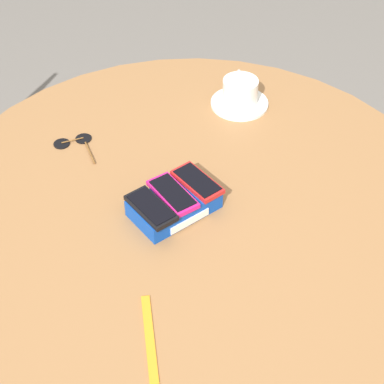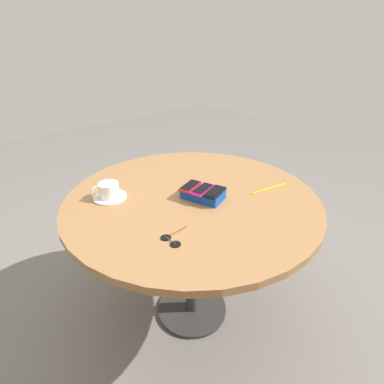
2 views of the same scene
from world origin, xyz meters
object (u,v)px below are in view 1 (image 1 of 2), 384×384
saucer (239,103)px  lanyard_strap (150,344)px  phone_magenta (173,194)px  sunglasses (75,143)px  phone_red (198,183)px  round_table (192,227)px  coffee_cup (240,91)px  phone_black (151,208)px  phone_box (174,204)px

saucer → lanyard_strap: (-0.43, -0.60, -0.00)m
phone_magenta → sunglasses: bearing=116.1°
phone_red → saucer: bearing=52.0°
sunglasses → round_table: bearing=-55.0°
saucer → lanyard_strap: size_ratio=0.70×
round_table → coffee_cup: coffee_cup is taller
coffee_cup → sunglasses: size_ratio=0.99×
phone_black → lanyard_strap: phone_black is taller
lanyard_strap → sunglasses: size_ratio=1.75×
phone_red → coffee_cup: bearing=52.2°
phone_red → sunglasses: phone_red is taller
round_table → phone_black: (-0.10, -0.04, 0.13)m
phone_black → phone_magenta: same height
phone_box → phone_black: size_ratio=1.55×
phone_black → lanyard_strap: (-0.09, -0.28, -0.04)m
phone_box → sunglasses: bearing=115.9°
saucer → sunglasses: (-0.43, -0.01, -0.00)m
round_table → phone_black: size_ratio=8.83×
phone_magenta → coffee_cup: 0.41m
phone_magenta → phone_black: bearing=-157.4°
phone_black → phone_red: bearing=17.5°
lanyard_strap → phone_box: bearing=63.3°
phone_black → phone_red: (0.12, 0.04, -0.00)m
phone_box → saucer: phone_box is taller
phone_black → phone_red: 0.12m
lanyard_strap → phone_black: bearing=71.5°
phone_magenta → lanyard_strap: 0.34m
saucer → phone_red: bearing=-128.0°
phone_magenta → sunglasses: size_ratio=1.10×
coffee_cup → sunglasses: bearing=-178.9°
saucer → phone_black: bearing=-136.4°
phone_magenta → saucer: 0.41m
round_table → phone_box: 0.12m
round_table → phone_red: phone_red is taller
phone_box → lanyard_strap: 0.33m
sunglasses → phone_box: bearing=-64.1°
round_table → sunglasses: 0.35m
phone_black → saucer: (0.34, 0.32, -0.04)m
round_table → coffee_cup: size_ratio=9.62×
phone_red → sunglasses: size_ratio=1.08×
phone_red → saucer: (0.22, 0.29, -0.04)m
phone_box → coffee_cup: size_ratio=1.69×
phone_magenta → lanyard_strap: size_ratio=0.63×
round_table → phone_red: bearing=-17.4°
phone_magenta → sunglasses: 0.33m
sunglasses → phone_magenta: bearing=-63.9°
phone_black → coffee_cup: (0.34, 0.32, -0.00)m
phone_box → phone_black: bearing=-162.2°
round_table → sunglasses: bearing=125.0°
phone_magenta → saucer: size_ratio=0.90×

